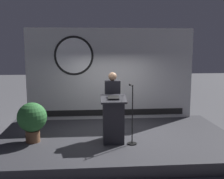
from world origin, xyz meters
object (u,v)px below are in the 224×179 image
(podium, at_px, (113,120))
(microphone_stand, at_px, (132,123))
(speaker_person, at_px, (112,104))
(potted_plant, at_px, (32,119))

(podium, distance_m, microphone_stand, 0.47)
(microphone_stand, bearing_deg, speaker_person, 127.72)
(speaker_person, relative_size, potted_plant, 1.71)
(podium, distance_m, speaker_person, 0.57)
(podium, relative_size, potted_plant, 1.19)
(speaker_person, height_order, microphone_stand, speaker_person)
(speaker_person, bearing_deg, podium, -92.31)
(speaker_person, bearing_deg, potted_plant, -173.08)
(microphone_stand, bearing_deg, podium, 169.22)
(podium, distance_m, potted_plant, 2.06)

